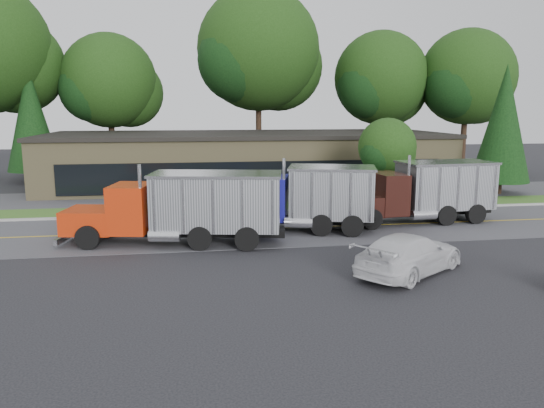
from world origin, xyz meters
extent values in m
plane|color=#323237|center=(0.00, 0.00, 0.00)|extent=(140.00, 140.00, 0.00)
cube|color=#5C5C61|center=(0.00, 9.00, 0.00)|extent=(60.00, 8.00, 0.02)
cube|color=gold|center=(0.00, 9.00, 0.00)|extent=(60.00, 0.12, 0.01)
cube|color=#9E9E99|center=(0.00, 13.20, 0.00)|extent=(60.00, 0.30, 0.12)
cube|color=#336121|center=(0.00, 15.00, 0.00)|extent=(60.00, 3.40, 0.03)
cube|color=#5C5C61|center=(0.00, 20.00, 0.00)|extent=(60.00, 7.00, 0.02)
cube|color=#8B7D55|center=(2.00, 26.00, 2.00)|extent=(32.00, 12.00, 4.00)
sphere|color=#18360E|center=(-17.88, 33.41, 10.06)|extent=(8.47, 8.47, 8.47)
cylinder|color=#382619|center=(-10.00, 34.00, 2.38)|extent=(0.56, 0.56, 4.75)
sphere|color=#18360E|center=(-10.00, 34.00, 8.82)|extent=(8.69, 8.69, 8.69)
sphere|color=#18360E|center=(-8.37, 35.09, 7.74)|extent=(6.52, 6.52, 6.52)
sphere|color=black|center=(-11.36, 33.19, 8.01)|extent=(5.97, 5.97, 5.97)
cylinder|color=#382619|center=(4.00, 34.00, 3.19)|extent=(0.56, 0.56, 6.38)
sphere|color=#18360E|center=(4.00, 34.00, 11.85)|extent=(11.67, 11.67, 11.67)
sphere|color=#18360E|center=(6.19, 35.46, 10.40)|extent=(8.75, 8.75, 8.75)
sphere|color=black|center=(2.18, 32.91, 10.76)|extent=(8.02, 8.02, 8.02)
cylinder|color=#382619|center=(16.00, 33.00, 2.48)|extent=(0.56, 0.56, 4.97)
sphere|color=#18360E|center=(16.00, 33.00, 9.23)|extent=(9.09, 9.09, 9.09)
sphere|color=#18360E|center=(17.70, 34.14, 8.09)|extent=(6.81, 6.81, 6.81)
sphere|color=black|center=(14.58, 32.15, 8.38)|extent=(6.25, 6.25, 6.25)
cylinder|color=#382619|center=(24.00, 31.00, 2.50)|extent=(0.56, 0.56, 5.00)
sphere|color=#18360E|center=(24.00, 31.00, 9.29)|extent=(9.15, 9.15, 9.15)
sphere|color=#18360E|center=(25.72, 32.14, 8.15)|extent=(6.86, 6.86, 6.86)
sphere|color=black|center=(22.57, 30.14, 8.43)|extent=(6.29, 6.29, 6.29)
cylinder|color=#382619|center=(-16.00, 30.00, 0.50)|extent=(0.44, 0.44, 1.00)
cone|color=black|center=(-16.00, 30.00, 5.47)|extent=(4.38, 4.38, 8.95)
cylinder|color=#382619|center=(20.00, 18.00, 0.50)|extent=(0.44, 0.44, 1.00)
cone|color=black|center=(20.00, 18.00, 5.21)|extent=(4.17, 4.17, 8.53)
cylinder|color=#382619|center=(10.00, 15.00, 1.03)|extent=(0.56, 0.56, 2.06)
sphere|color=#18360E|center=(10.00, 15.00, 3.82)|extent=(3.76, 3.76, 3.76)
sphere|color=#18360E|center=(10.71, 15.47, 3.35)|extent=(2.82, 2.82, 2.82)
sphere|color=black|center=(9.41, 14.65, 3.47)|extent=(2.59, 2.59, 2.59)
cube|color=black|center=(-3.23, 6.50, 0.57)|extent=(9.75, 2.74, 0.28)
cube|color=red|center=(-7.39, 7.26, 1.12)|extent=(2.70, 2.68, 1.10)
cube|color=red|center=(-5.52, 6.92, 1.72)|extent=(2.10, 2.67, 2.20)
cube|color=black|center=(-6.24, 7.05, 2.12)|extent=(0.44, 2.08, 0.90)
cube|color=silver|center=(-1.56, 6.19, 2.02)|extent=(6.17, 3.51, 2.50)
cube|color=silver|center=(-1.56, 6.19, 3.32)|extent=(6.34, 3.68, 0.12)
cylinder|color=black|center=(-6.97, 8.36, 0.57)|extent=(1.15, 0.54, 1.10)
cylinder|color=black|center=(-7.39, 6.09, 0.57)|extent=(1.15, 0.54, 1.10)
cylinder|color=black|center=(-0.94, 7.25, 0.57)|extent=(1.15, 0.54, 1.10)
cylinder|color=black|center=(-1.36, 4.99, 0.57)|extent=(1.15, 0.54, 1.10)
cube|color=black|center=(3.23, 8.32, 0.57)|extent=(7.04, 2.88, 0.28)
cube|color=navy|center=(0.29, 9.15, 1.12)|extent=(2.24, 2.67, 1.10)
cube|color=navy|center=(1.61, 8.77, 1.72)|extent=(1.83, 2.64, 2.20)
cube|color=black|center=(1.10, 8.92, 2.12)|extent=(0.63, 2.04, 0.90)
cube|color=silver|center=(4.41, 7.98, 2.02)|extent=(4.73, 3.55, 2.50)
cube|color=silver|center=(4.41, 7.98, 3.32)|extent=(4.91, 3.73, 0.12)
cylinder|color=black|center=(0.75, 10.21, 0.57)|extent=(1.15, 0.64, 1.10)
cylinder|color=black|center=(0.12, 8.00, 0.57)|extent=(1.15, 0.64, 1.10)
cylinder|color=black|center=(5.01, 9.01, 0.57)|extent=(1.15, 0.64, 1.10)
cylinder|color=black|center=(4.39, 6.79, 0.57)|extent=(1.15, 0.64, 1.10)
cube|color=black|center=(9.96, 9.41, 0.57)|extent=(8.42, 1.71, 0.28)
cube|color=#331511|center=(6.33, 9.10, 1.12)|extent=(2.19, 2.46, 1.10)
cube|color=#331511|center=(7.96, 9.24, 1.72)|extent=(1.65, 2.51, 2.20)
cube|color=black|center=(7.33, 9.19, 2.12)|extent=(0.24, 2.10, 0.90)
cube|color=silver|center=(11.41, 9.53, 2.02)|extent=(5.20, 2.91, 2.50)
cube|color=silver|center=(11.41, 9.53, 3.32)|extent=(5.36, 3.08, 0.12)
cylinder|color=black|center=(6.41, 10.26, 0.57)|extent=(1.13, 0.44, 1.10)
cylinder|color=black|center=(6.61, 7.97, 0.57)|extent=(1.13, 0.44, 1.10)
cylinder|color=black|center=(11.67, 10.71, 0.57)|extent=(1.13, 0.44, 1.10)
cylinder|color=black|center=(11.87, 8.42, 0.57)|extent=(1.13, 0.44, 1.10)
imported|color=silver|center=(5.52, 0.58, 0.78)|extent=(5.61, 4.97, 1.56)
camera|label=1|loc=(-2.72, -18.10, 6.31)|focal=35.00mm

